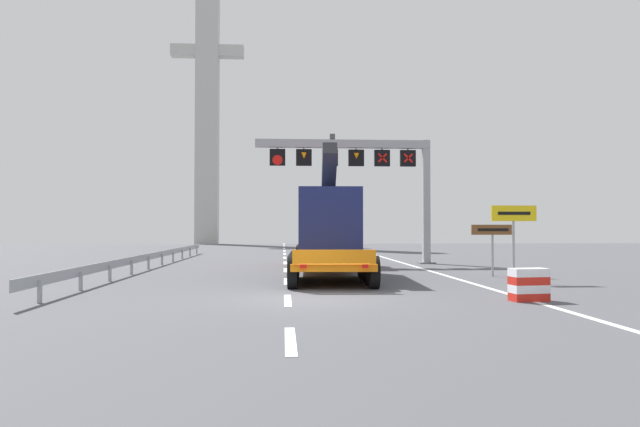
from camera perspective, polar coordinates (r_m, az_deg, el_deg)
The scene contains 10 objects.
ground at distance 16.41m, azimuth -1.44°, elevation -8.49°, with size 112.00×112.00×0.00m, color #4C4C51.
lane_markings at distance 41.34m, azimuth -3.53°, elevation -4.22°, with size 0.20×64.62×0.01m.
edge_line_right at distance 29.16m, azimuth 9.92°, elevation -5.37°, with size 0.20×63.00×0.01m, color silver.
overhead_lane_gantry at distance 32.39m, azimuth 4.53°, elevation 4.89°, with size 10.08×0.90×7.27m.
heavy_haul_truck_orange at distance 26.35m, azimuth 0.64°, elevation -1.49°, with size 3.58×14.15×5.30m.
exit_sign_yellow at distance 22.56m, azimuth 18.72°, elevation -0.89°, with size 1.72×0.15×2.85m.
tourist_info_sign_brown at distance 24.88m, azimuth 16.82°, elevation -2.17°, with size 1.82×0.15×2.15m.
crash_barrier_striped at distance 16.89m, azimuth 20.06°, elevation -6.67°, with size 1.05×0.61×0.90m.
guardrail_left at distance 30.59m, azimuth -16.13°, elevation -4.10°, with size 0.13×31.14×0.76m.
bridge_pylon_distant at distance 74.63m, azimuth -11.14°, elevation 12.41°, with size 9.00×2.00×38.87m.
Camera 1 is at (-0.65, -16.27, 2.02)m, focal length 32.15 mm.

